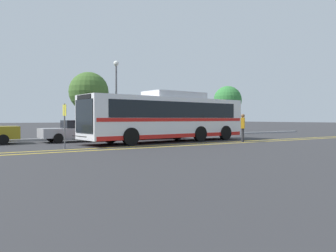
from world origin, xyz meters
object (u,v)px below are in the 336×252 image
transit_bus (168,117)px  parked_car_2 (154,130)px  street_lamp (116,87)px  tree_0 (89,92)px  tree_1 (228,100)px  bus_stop_sign (65,120)px  pedestrian_0 (243,126)px  parked_car_1 (77,131)px

transit_bus → parked_car_2: transit_bus is taller
street_lamp → tree_0: size_ratio=1.18×
transit_bus → tree_1: tree_1 is taller
bus_stop_sign → parked_car_2: bearing=-65.5°
pedestrian_0 → parked_car_2: bearing=-99.1°
pedestrian_0 → bus_stop_sign: 11.07m
bus_stop_sign → street_lamp: size_ratio=0.37×
parked_car_1 → bus_stop_sign: bus_stop_sign is taller
transit_bus → parked_car_2: bearing=-18.0°
tree_1 → pedestrian_0: bearing=-127.9°
pedestrian_0 → tree_0: (-7.01, 9.61, 2.55)m
parked_car_1 → tree_1: 18.49m
street_lamp → pedestrian_0: bearing=-59.2°
transit_bus → street_lamp: street_lamp is taller
tree_0 → pedestrian_0: bearing=-53.9°
parked_car_2 → tree_1: (11.89, 5.21, 2.78)m
parked_car_1 → tree_0: bearing=-31.0°
parked_car_2 → parked_car_1: bearing=89.4°
parked_car_2 → pedestrian_0: pedestrian_0 is taller
tree_1 → tree_0: bearing=-175.1°
parked_car_2 → tree_1: bearing=-66.0°
transit_bus → street_lamp: bearing=4.4°
parked_car_1 → bus_stop_sign: size_ratio=2.07×
pedestrian_0 → street_lamp: street_lamp is taller
pedestrian_0 → transit_bus: bearing=-73.4°
parked_car_2 → street_lamp: 4.71m
parked_car_2 → tree_0: 6.05m
pedestrian_0 → street_lamp: 10.45m
transit_bus → bus_stop_sign: transit_bus is taller
bus_stop_sign → tree_0: size_ratio=0.44×
parked_car_1 → parked_car_2: size_ratio=1.09×
parked_car_1 → tree_1: tree_1 is taller
parked_car_1 → bus_stop_sign: (-1.97, -4.67, 0.72)m
parked_car_1 → parked_car_2: 5.66m
transit_bus → pedestrian_0: transit_bus is taller
transit_bus → parked_car_1: bearing=51.6°
pedestrian_0 → bus_stop_sign: (-11.00, 1.15, 0.39)m
tree_0 → transit_bus: bearing=-66.5°
bus_stop_sign → tree_1: bearing=-69.8°
parked_car_1 → pedestrian_0: bearing=-125.7°
parked_car_2 → pedestrian_0: (3.37, -5.72, 0.34)m
transit_bus → bus_stop_sign: (-7.01, -1.53, -0.20)m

